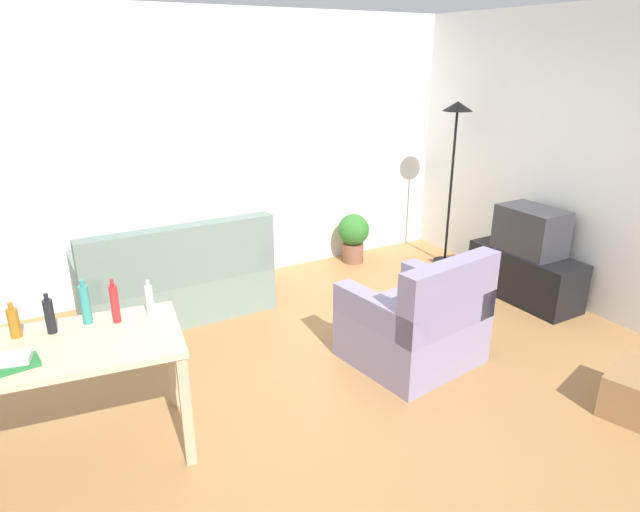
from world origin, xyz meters
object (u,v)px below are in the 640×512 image
(tv_stand, at_px, (524,275))
(bottle_amber, at_px, (14,322))
(armchair, at_px, (417,324))
(storage_box, at_px, (637,392))
(torchiere_lamp, at_px, (455,140))
(tv, at_px, (531,231))
(bottle_dark, at_px, (50,316))
(potted_plant, at_px, (353,235))
(couch, at_px, (176,282))
(desk, at_px, (73,360))
(book_stack, at_px, (14,363))
(bottle_tall, at_px, (85,304))
(bottle_red, at_px, (115,303))
(bottle_clear, at_px, (150,301))

(tv_stand, distance_m, bottle_amber, 4.37)
(armchair, relative_size, storage_box, 2.09)
(torchiere_lamp, bearing_deg, armchair, -137.79)
(tv, height_order, bottle_dark, bottle_dark)
(potted_plant, relative_size, bottle_dark, 2.31)
(couch, xyz_separation_m, bottle_amber, (-1.28, -1.40, 0.54))
(couch, distance_m, armchair, 2.24)
(armchair, bearing_deg, desk, -11.21)
(couch, xyz_separation_m, tv_stand, (3.05, -1.37, -0.07))
(couch, height_order, storage_box, couch)
(bottle_dark, bearing_deg, tv_stand, 1.02)
(armchair, bearing_deg, bottle_amber, -15.73)
(couch, height_order, book_stack, couch)
(bottle_tall, bearing_deg, potted_plant, 29.58)
(desk, bearing_deg, tv, 11.58)
(tv, distance_m, desk, 4.08)
(potted_plant, xyz_separation_m, book_stack, (-3.45, -2.07, 0.46))
(desk, relative_size, bottle_amber, 5.98)
(bottle_amber, height_order, bottle_tall, bottle_tall)
(armchair, distance_m, bottle_red, 2.21)
(desk, height_order, bottle_clear, bottle_clear)
(torchiere_lamp, height_order, bottle_dark, torchiere_lamp)
(torchiere_lamp, xyz_separation_m, bottle_amber, (-4.33, -1.15, -0.56))
(potted_plant, distance_m, bottle_tall, 3.54)
(couch, height_order, bottle_clear, bottle_clear)
(bottle_red, bearing_deg, armchair, -7.58)
(bottle_dark, bearing_deg, armchair, -7.56)
(storage_box, bearing_deg, desk, 156.92)
(desk, xyz_separation_m, bottle_clear, (0.48, 0.10, 0.21))
(tv, relative_size, bottle_tall, 2.15)
(tv_stand, height_order, tv, tv)
(torchiere_lamp, relative_size, potted_plant, 3.18)
(tv_stand, bearing_deg, torchiere_lamp, 0.00)
(desk, bearing_deg, armchair, 4.49)
(armchair, relative_size, bottle_dark, 4.06)
(tv_stand, bearing_deg, storage_box, 153.94)
(torchiere_lamp, relative_size, bottle_amber, 8.42)
(bottle_tall, xyz_separation_m, bottle_red, (0.15, -0.07, -0.00))
(bottle_dark, bearing_deg, storage_box, -25.21)
(storage_box, xyz_separation_m, bottle_amber, (-3.52, 1.62, 0.70))
(potted_plant, xyz_separation_m, bottle_red, (-2.89, -1.80, 0.55))
(bottle_dark, bearing_deg, couch, 52.81)
(armchair, distance_m, bottle_tall, 2.36)
(torchiere_lamp, height_order, storage_box, torchiere_lamp)
(storage_box, bearing_deg, torchiere_lamp, 73.78)
(tv, distance_m, bottle_amber, 4.33)
(tv_stand, relative_size, storage_box, 2.29)
(potted_plant, bearing_deg, tv, -61.66)
(bottle_tall, bearing_deg, desk, -121.28)
(desk, distance_m, bottle_clear, 0.53)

